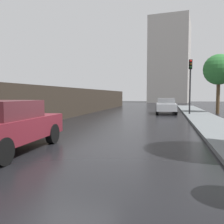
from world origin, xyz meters
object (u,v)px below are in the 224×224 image
at_px(traffic_light, 190,76).
at_px(street_tree_mid, 219,70).
at_px(car_silver_near_kerb, 166,106).
at_px(car_maroon_mid_road, 5,125).

height_order(traffic_light, street_tree_mid, street_tree_mid).
xyz_separation_m(car_silver_near_kerb, street_tree_mid, (4.50, 1.23, 3.17)).
distance_m(car_maroon_mid_road, street_tree_mid, 19.49).
xyz_separation_m(car_maroon_mid_road, traffic_light, (6.29, 14.13, 2.35)).
relative_size(car_silver_near_kerb, street_tree_mid, 0.80).
height_order(car_silver_near_kerb, car_maroon_mid_road, car_maroon_mid_road).
height_order(car_maroon_mid_road, street_tree_mid, street_tree_mid).
height_order(car_maroon_mid_road, traffic_light, traffic_light).
bearing_deg(traffic_light, car_silver_near_kerb, 137.87).
height_order(car_silver_near_kerb, traffic_light, traffic_light).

